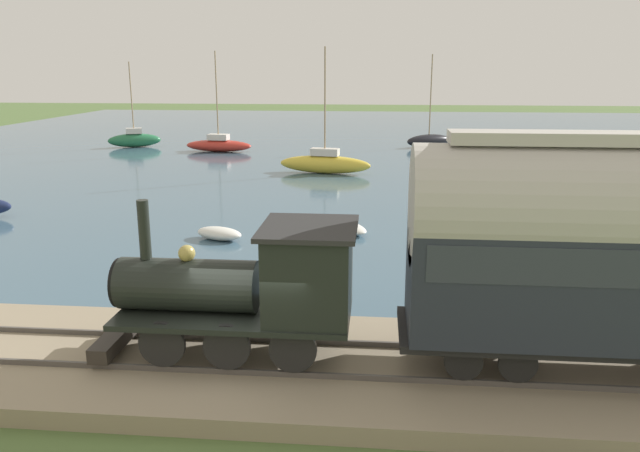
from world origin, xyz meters
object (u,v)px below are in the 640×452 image
sailboat_red (219,145)px  sailboat_green (134,139)px  rowboat_mid_harbor (530,259)px  rowboat_off_pier (465,237)px  rowboat_far_out (219,233)px  sailboat_black (429,140)px  rowboat_near_shore (344,226)px  sailboat_yellow (325,163)px  passenger_coach (617,244)px  steam_locomotive (255,283)px

sailboat_red → sailboat_green: sailboat_red is taller
sailboat_red → rowboat_mid_harbor: bearing=-143.2°
rowboat_off_pier → rowboat_far_out: rowboat_far_out is taller
sailboat_green → rowboat_off_pier: bearing=-160.7°
sailboat_black → rowboat_near_shore: sailboat_black is taller
sailboat_green → rowboat_mid_harbor: (-29.80, -25.42, -0.38)m
sailboat_yellow → rowboat_off_pier: bearing=-147.3°
sailboat_green → rowboat_off_pier: sailboat_green is taller
rowboat_mid_harbor → sailboat_red: bearing=85.7°
passenger_coach → rowboat_off_pier: passenger_coach is taller
passenger_coach → sailboat_red: bearing=25.6°
sailboat_yellow → rowboat_mid_harbor: bearing=-146.0°
sailboat_black → rowboat_mid_harbor: size_ratio=2.82×
rowboat_off_pier → rowboat_far_out: (-0.63, 9.47, 0.07)m
rowboat_near_shore → rowboat_far_out: (-1.82, 4.76, 0.04)m
sailboat_red → rowboat_off_pier: 29.47m
sailboat_yellow → rowboat_far_out: bearing=179.1°
sailboat_red → rowboat_near_shore: size_ratio=2.64×
sailboat_yellow → sailboat_black: sailboat_yellow is taller
sailboat_red → sailboat_green: (2.10, 7.69, 0.10)m
sailboat_green → sailboat_black: size_ratio=0.92×
rowboat_near_shore → rowboat_off_pier: 4.85m
steam_locomotive → rowboat_mid_harbor: (8.36, -7.68, -1.84)m
passenger_coach → sailboat_green: (38.16, 24.97, -2.51)m
rowboat_near_shore → rowboat_mid_harbor: (-4.11, -6.48, 0.06)m
sailboat_black → sailboat_green: bearing=65.1°
sailboat_black → rowboat_near_shore: (-27.97, 5.50, -0.37)m
rowboat_off_pier → rowboat_mid_harbor: 3.42m
steam_locomotive → rowboat_mid_harbor: bearing=-42.6°
sailboat_green → sailboat_black: sailboat_black is taller
rowboat_off_pier → steam_locomotive: bearing=154.3°
sailboat_green → rowboat_far_out: 30.95m
steam_locomotive → sailboat_yellow: bearing=1.7°
rowboat_off_pier → sailboat_green: bearing=43.3°
passenger_coach → sailboat_green: 45.67m
steam_locomotive → passenger_coach: size_ratio=0.66×
rowboat_mid_harbor → passenger_coach: bearing=-130.0°
sailboat_yellow → steam_locomotive: bearing=-169.3°
passenger_coach → rowboat_far_out: 15.43m
sailboat_black → rowboat_far_out: bearing=130.8°
sailboat_yellow → rowboat_near_shore: bearing=-162.9°
steam_locomotive → sailboat_black: sailboat_black is taller
steam_locomotive → rowboat_mid_harbor: size_ratio=2.07×
steam_locomotive → rowboat_far_out: bearing=18.5°
sailboat_yellow → sailboat_red: bearing=53.1°
sailboat_green → sailboat_red: bearing=-127.4°
steam_locomotive → rowboat_off_pier: bearing=-27.6°
steam_locomotive → rowboat_far_out: (10.65, 3.56, -1.86)m
passenger_coach → rowboat_mid_harbor: bearing=-3.1°
passenger_coach → sailboat_red: 40.07m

